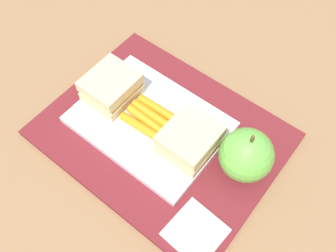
% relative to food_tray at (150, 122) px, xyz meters
% --- Properties ---
extents(ground_plane, '(2.40, 2.40, 0.00)m').
position_rel_food_tray_xyz_m(ground_plane, '(0.03, 0.00, -0.02)').
color(ground_plane, olive).
extents(lunchbag_mat, '(0.36, 0.28, 0.01)m').
position_rel_food_tray_xyz_m(lunchbag_mat, '(0.03, 0.00, -0.01)').
color(lunchbag_mat, maroon).
rests_on(lunchbag_mat, ground_plane).
extents(food_tray, '(0.23, 0.17, 0.01)m').
position_rel_food_tray_xyz_m(food_tray, '(0.00, 0.00, 0.00)').
color(food_tray, white).
rests_on(food_tray, lunchbag_mat).
extents(sandwich_half_left, '(0.07, 0.08, 0.04)m').
position_rel_food_tray_xyz_m(sandwich_half_left, '(-0.08, 0.00, 0.03)').
color(sandwich_half_left, '#DBC189').
rests_on(sandwich_half_left, food_tray).
extents(sandwich_half_right, '(0.07, 0.08, 0.04)m').
position_rel_food_tray_xyz_m(sandwich_half_right, '(0.08, 0.00, 0.03)').
color(sandwich_half_right, '#DBC189').
rests_on(sandwich_half_right, food_tray).
extents(carrot_sticks_bundle, '(0.08, 0.06, 0.02)m').
position_rel_food_tray_xyz_m(carrot_sticks_bundle, '(0.00, 0.00, 0.01)').
color(carrot_sticks_bundle, orange).
rests_on(carrot_sticks_bundle, food_tray).
extents(apple, '(0.08, 0.08, 0.09)m').
position_rel_food_tray_xyz_m(apple, '(0.16, 0.03, 0.03)').
color(apple, '#66B742').
rests_on(apple, lunchbag_mat).
extents(paper_napkin, '(0.07, 0.07, 0.00)m').
position_rel_food_tray_xyz_m(paper_napkin, '(0.16, -0.09, -0.00)').
color(paper_napkin, white).
rests_on(paper_napkin, lunchbag_mat).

